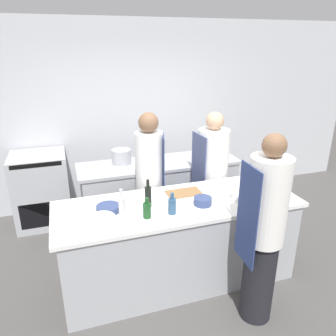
{
  "coord_description": "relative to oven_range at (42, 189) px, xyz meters",
  "views": [
    {
      "loc": [
        -1.04,
        -2.81,
        2.45
      ],
      "look_at": [
        0.0,
        0.35,
        1.18
      ],
      "focal_mm": 35.0,
      "sensor_mm": 36.0,
      "label": 1
    }
  ],
  "objects": [
    {
      "name": "ground_plane",
      "position": [
        1.42,
        -1.74,
        -0.52
      ],
      "size": [
        16.0,
        16.0,
        0.0
      ],
      "primitive_type": "plane",
      "color": "#4C4947"
    },
    {
      "name": "wall_back",
      "position": [
        1.42,
        0.39,
        0.88
      ],
      "size": [
        8.0,
        0.06,
        2.8
      ],
      "color": "silver",
      "rests_on": "ground_plane"
    },
    {
      "name": "prep_counter",
      "position": [
        1.42,
        -1.74,
        -0.05
      ],
      "size": [
        2.51,
        0.87,
        0.93
      ],
      "color": "#A8AAAF",
      "rests_on": "ground_plane"
    },
    {
      "name": "pass_counter",
      "position": [
        1.58,
        -0.52,
        -0.05
      ],
      "size": [
        2.21,
        0.66,
        0.93
      ],
      "color": "#A8AAAF",
      "rests_on": "ground_plane"
    },
    {
      "name": "oven_range",
      "position": [
        0.0,
        0.0,
        0.0
      ],
      "size": [
        0.74,
        0.67,
        1.04
      ],
      "color": "#A8AAAF",
      "rests_on": "ground_plane"
    },
    {
      "name": "chef_at_prep_near",
      "position": [
        1.93,
        -2.48,
        0.39
      ],
      "size": [
        0.36,
        0.35,
        1.8
      ],
      "rotation": [
        0.0,
        0.0,
        1.52
      ],
      "color": "black",
      "rests_on": "ground_plane"
    },
    {
      "name": "chef_at_stove",
      "position": [
        1.29,
        -1.09,
        0.37
      ],
      "size": [
        0.37,
        0.36,
        1.74
      ],
      "rotation": [
        0.0,
        0.0,
        -1.85
      ],
      "color": "black",
      "rests_on": "ground_plane"
    },
    {
      "name": "chef_at_pass_far",
      "position": [
        2.12,
        -1.06,
        0.32
      ],
      "size": [
        0.41,
        0.39,
        1.69
      ],
      "rotation": [
        0.0,
        0.0,
        1.63
      ],
      "color": "black",
      "rests_on": "ground_plane"
    },
    {
      "name": "bottle_olive_oil",
      "position": [
        0.81,
        -1.9,
        0.53
      ],
      "size": [
        0.06,
        0.06,
        0.31
      ],
      "color": "silver",
      "rests_on": "prep_counter"
    },
    {
      "name": "bottle_vinegar",
      "position": [
        1.1,
        -1.72,
        0.52
      ],
      "size": [
        0.07,
        0.07,
        0.29
      ],
      "color": "black",
      "rests_on": "prep_counter"
    },
    {
      "name": "bottle_wine",
      "position": [
        2.38,
        -1.62,
        0.5
      ],
      "size": [
        0.09,
        0.09,
        0.22
      ],
      "color": "#5B2319",
      "rests_on": "prep_counter"
    },
    {
      "name": "bottle_cooking_oil",
      "position": [
        1.28,
        -1.94,
        0.5
      ],
      "size": [
        0.08,
        0.08,
        0.21
      ],
      "color": "#2D5175",
      "rests_on": "prep_counter"
    },
    {
      "name": "bottle_sauce",
      "position": [
        1.03,
        -1.94,
        0.49
      ],
      "size": [
        0.08,
        0.08,
        0.2
      ],
      "color": "#19471E",
      "rests_on": "prep_counter"
    },
    {
      "name": "bottle_water",
      "position": [
        2.2,
        -1.78,
        0.49
      ],
      "size": [
        0.06,
        0.06,
        0.2
      ],
      "color": "#B2A84C",
      "rests_on": "prep_counter"
    },
    {
      "name": "bowl_mixing_large",
      "position": [
        2.07,
        -1.87,
        0.45
      ],
      "size": [
        0.22,
        0.22,
        0.08
      ],
      "color": "white",
      "rests_on": "prep_counter"
    },
    {
      "name": "bowl_prep_small",
      "position": [
        0.71,
        -1.71,
        0.44
      ],
      "size": [
        0.23,
        0.23,
        0.06
      ],
      "color": "navy",
      "rests_on": "prep_counter"
    },
    {
      "name": "bowl_ceramic_blue",
      "position": [
        0.61,
        -1.96,
        0.45
      ],
      "size": [
        0.25,
        0.25,
        0.09
      ],
      "color": "white",
      "rests_on": "prep_counter"
    },
    {
      "name": "bowl_wooden_salad",
      "position": [
        1.63,
        -1.86,
        0.45
      ],
      "size": [
        0.18,
        0.18,
        0.08
      ],
      "color": "navy",
      "rests_on": "prep_counter"
    },
    {
      "name": "cup",
      "position": [
        2.44,
        -1.53,
        0.45
      ],
      "size": [
        0.08,
        0.08,
        0.08
      ],
      "color": "white",
      "rests_on": "prep_counter"
    },
    {
      "name": "cutting_board",
      "position": [
        1.55,
        -1.55,
        0.42
      ],
      "size": [
        0.37,
        0.22,
        0.01
      ],
      "color": "olive",
      "rests_on": "prep_counter"
    },
    {
      "name": "stockpot",
      "position": [
        1.09,
        -0.41,
        0.51
      ],
      "size": [
        0.26,
        0.26,
        0.19
      ],
      "color": "#A8AAAF",
      "rests_on": "pass_counter"
    }
  ]
}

